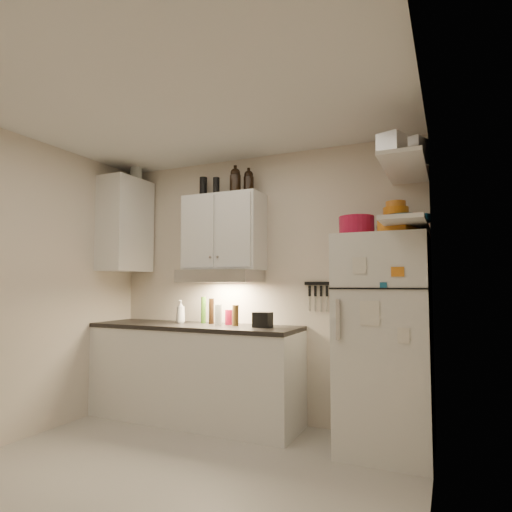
% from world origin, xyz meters
% --- Properties ---
extents(floor, '(3.20, 3.00, 0.02)m').
position_xyz_m(floor, '(0.00, 0.00, -0.01)').
color(floor, '#B4AFA6').
rests_on(floor, ground).
extents(ceiling, '(3.20, 3.00, 0.02)m').
position_xyz_m(ceiling, '(0.00, 0.00, 2.61)').
color(ceiling, white).
rests_on(ceiling, ground).
extents(back_wall, '(3.20, 0.02, 2.60)m').
position_xyz_m(back_wall, '(0.00, 1.51, 1.30)').
color(back_wall, beige).
rests_on(back_wall, ground).
extents(left_wall, '(0.02, 3.00, 2.60)m').
position_xyz_m(left_wall, '(-1.61, 0.00, 1.30)').
color(left_wall, beige).
rests_on(left_wall, ground).
extents(right_wall, '(0.02, 3.00, 2.60)m').
position_xyz_m(right_wall, '(1.61, 0.00, 1.30)').
color(right_wall, beige).
rests_on(right_wall, ground).
extents(base_cabinet, '(2.10, 0.60, 0.88)m').
position_xyz_m(base_cabinet, '(-0.55, 1.20, 0.44)').
color(base_cabinet, white).
rests_on(base_cabinet, floor).
extents(countertop, '(2.10, 0.62, 0.04)m').
position_xyz_m(countertop, '(-0.55, 1.20, 0.90)').
color(countertop, black).
rests_on(countertop, base_cabinet).
extents(upper_cabinet, '(0.80, 0.33, 0.75)m').
position_xyz_m(upper_cabinet, '(-0.30, 1.33, 1.83)').
color(upper_cabinet, white).
rests_on(upper_cabinet, back_wall).
extents(side_cabinet, '(0.33, 0.55, 1.00)m').
position_xyz_m(side_cabinet, '(-1.44, 1.20, 1.95)').
color(side_cabinet, white).
rests_on(side_cabinet, left_wall).
extents(range_hood, '(0.76, 0.46, 0.12)m').
position_xyz_m(range_hood, '(-0.30, 1.27, 1.39)').
color(range_hood, silver).
rests_on(range_hood, back_wall).
extents(fridge, '(0.70, 0.68, 1.70)m').
position_xyz_m(fridge, '(1.25, 1.16, 0.85)').
color(fridge, silver).
rests_on(fridge, floor).
extents(shelf_hi, '(0.30, 0.95, 0.03)m').
position_xyz_m(shelf_hi, '(1.45, 1.02, 2.20)').
color(shelf_hi, white).
rests_on(shelf_hi, right_wall).
extents(shelf_lo, '(0.30, 0.95, 0.03)m').
position_xyz_m(shelf_lo, '(1.45, 1.02, 1.76)').
color(shelf_lo, white).
rests_on(shelf_lo, right_wall).
extents(knife_strip, '(0.42, 0.02, 0.03)m').
position_xyz_m(knife_strip, '(0.70, 1.49, 1.32)').
color(knife_strip, black).
rests_on(knife_strip, back_wall).
extents(dutch_oven, '(0.29, 0.29, 0.16)m').
position_xyz_m(dutch_oven, '(1.06, 1.12, 1.78)').
color(dutch_oven, '#AE1437').
rests_on(dutch_oven, fridge).
extents(book_stack, '(0.30, 0.33, 0.09)m').
position_xyz_m(book_stack, '(1.39, 1.04, 1.75)').
color(book_stack, orange).
rests_on(book_stack, fridge).
extents(spice_jar, '(0.06, 0.06, 0.09)m').
position_xyz_m(spice_jar, '(1.23, 1.16, 1.74)').
color(spice_jar, silver).
rests_on(spice_jar, fridge).
extents(stock_pot, '(0.31, 0.31, 0.17)m').
position_xyz_m(stock_pot, '(1.47, 1.38, 2.30)').
color(stock_pot, silver).
rests_on(stock_pot, shelf_hi).
extents(tin_a, '(0.25, 0.24, 0.20)m').
position_xyz_m(tin_a, '(1.50, 1.03, 2.31)').
color(tin_a, '#AAAAAD').
rests_on(tin_a, shelf_hi).
extents(tin_b, '(0.21, 0.21, 0.16)m').
position_xyz_m(tin_b, '(1.39, 0.73, 2.30)').
color(tin_b, '#AAAAAD').
rests_on(tin_b, shelf_hi).
extents(bowl_teal, '(0.25, 0.25, 0.10)m').
position_xyz_m(bowl_teal, '(1.40, 1.28, 1.83)').
color(bowl_teal, '#175A80').
rests_on(bowl_teal, shelf_lo).
extents(bowl_orange, '(0.20, 0.20, 0.06)m').
position_xyz_m(bowl_orange, '(1.35, 1.25, 1.91)').
color(bowl_orange, orange).
rests_on(bowl_orange, bowl_teal).
extents(bowl_yellow, '(0.16, 0.16, 0.05)m').
position_xyz_m(bowl_yellow, '(1.35, 1.25, 1.96)').
color(bowl_yellow, orange).
rests_on(bowl_yellow, bowl_orange).
extents(plates, '(0.25, 0.25, 0.06)m').
position_xyz_m(plates, '(1.51, 1.03, 1.80)').
color(plates, '#175A80').
rests_on(plates, shelf_lo).
extents(growler_a, '(0.14, 0.14, 0.26)m').
position_xyz_m(growler_a, '(-0.15, 1.29, 2.33)').
color(growler_a, black).
rests_on(growler_a, upper_cabinet).
extents(growler_b, '(0.12, 0.12, 0.24)m').
position_xyz_m(growler_b, '(-0.04, 1.37, 2.32)').
color(growler_b, black).
rests_on(growler_b, upper_cabinet).
extents(thermos_a, '(0.08, 0.08, 0.19)m').
position_xyz_m(thermos_a, '(-0.39, 1.34, 2.30)').
color(thermos_a, black).
rests_on(thermos_a, upper_cabinet).
extents(thermos_b, '(0.09, 0.09, 0.23)m').
position_xyz_m(thermos_b, '(-0.58, 1.40, 2.31)').
color(thermos_b, black).
rests_on(thermos_b, upper_cabinet).
extents(side_jar, '(0.16, 0.16, 0.18)m').
position_xyz_m(side_jar, '(-1.40, 1.31, 2.54)').
color(side_jar, silver).
rests_on(side_jar, side_cabinet).
extents(soap_bottle, '(0.12, 0.12, 0.26)m').
position_xyz_m(soap_bottle, '(-0.75, 1.26, 1.05)').
color(soap_bottle, white).
rests_on(soap_bottle, countertop).
extents(pepper_mill, '(0.08, 0.08, 0.20)m').
position_xyz_m(pepper_mill, '(-0.12, 1.25, 1.02)').
color(pepper_mill, brown).
rests_on(pepper_mill, countertop).
extents(oil_bottle, '(0.07, 0.07, 0.27)m').
position_xyz_m(oil_bottle, '(-0.54, 1.35, 1.05)').
color(oil_bottle, '#335D17').
rests_on(oil_bottle, countertop).
extents(vinegar_bottle, '(0.06, 0.06, 0.25)m').
position_xyz_m(vinegar_bottle, '(-0.42, 1.31, 1.05)').
color(vinegar_bottle, black).
rests_on(vinegar_bottle, countertop).
extents(clear_bottle, '(0.07, 0.07, 0.20)m').
position_xyz_m(clear_bottle, '(-0.29, 1.21, 1.02)').
color(clear_bottle, silver).
rests_on(clear_bottle, countertop).
extents(red_jar, '(0.09, 0.09, 0.14)m').
position_xyz_m(red_jar, '(-0.23, 1.31, 0.99)').
color(red_jar, '#AE1437').
rests_on(red_jar, countertop).
extents(caddy, '(0.17, 0.13, 0.14)m').
position_xyz_m(caddy, '(0.18, 1.20, 0.99)').
color(caddy, black).
rests_on(caddy, countertop).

